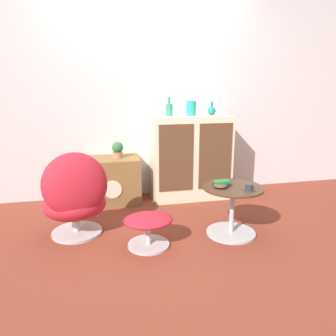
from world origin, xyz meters
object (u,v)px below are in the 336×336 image
Objects in this scene: egg_chair at (75,196)px; book_stack at (222,183)px; potted_plant at (118,149)px; coffee_table at (232,208)px; teacup at (249,188)px; vase_inner_left at (191,108)px; vase_inner_right at (212,110)px; vase_leftmost at (169,109)px; ottoman at (148,224)px; sideboard at (190,157)px; bowl at (220,186)px; tv_console at (111,180)px.

book_stack is at bearing -9.70° from egg_chair.
potted_plant is 1.22× the size of book_stack.
teacup is (0.10, -0.12, 0.23)m from coffee_table.
vase_inner_left is 1.07× the size of vase_inner_right.
teacup is (-0.08, -1.24, -0.58)m from vase_inner_right.
potted_plant is 1.67× the size of teacup.
book_stack is (-0.09, 0.06, 0.23)m from coffee_table.
vase_leftmost is 1.44m from teacup.
potted_plant is 1.39m from book_stack.
egg_chair is 1.35m from book_stack.
coffee_table reaches higher than ottoman.
teacup is at bearing -81.97° from vase_inner_left.
vase_inner_right is 1.02× the size of book_stack.
sideboard reaches higher than bowl.
book_stack is (1.32, -0.23, 0.10)m from egg_chair.
vase_inner_right reaches higher than teacup.
sideboard is 1.24× the size of egg_chair.
sideboard is at bearing 58.59° from ottoman.
vase_inner_right is at bearing 74.58° from bowl.
vase_inner_right is at bearing -0.53° from potted_plant.
teacup is at bearing -42.23° from book_stack.
vase_leftmost is 1.91× the size of teacup.
bowl is at bearing -92.27° from sideboard.
teacup is 0.89× the size of bowl.
potted_plant is at bearing 97.44° from ottoman.
vase_inner_right is at bearing 86.09° from teacup.
egg_chair is 5.26× the size of book_stack.
vase_inner_right reaches higher than potted_plant.
book_stack is at bearing -104.47° from vase_inner_right.
vase_inner_left is (-0.08, 1.12, 0.84)m from coffee_table.
vase_inner_right is 1.37m from teacup.
potted_plant reaches higher than book_stack.
book_stack is (0.95, -1.07, 0.22)m from tv_console.
sideboard reaches higher than tv_console.
potted_plant is 1.64m from teacup.
sideboard reaches higher than potted_plant.
vase_leftmost is (-0.26, 0.00, 0.58)m from sideboard.
teacup is (1.51, -0.40, 0.10)m from egg_chair.
ottoman is (0.25, -1.19, -0.07)m from tv_console.
teacup is at bearing -3.39° from ottoman.
vase_inner_left is 1.50× the size of teacup.
vase_inner_left is (0.27, 0.00, 0.01)m from vase_leftmost.
tv_console is 1.22m from ottoman.
potted_plant is at bearing 179.31° from vase_inner_left.
potted_plant is at bearing 130.24° from teacup.
vase_inner_right is (1.60, 0.84, 0.68)m from egg_chair.
egg_chair is at bearing -141.92° from vase_leftmost.
sideboard is 8.94× the size of teacup.
egg_chair is 1.93m from vase_inner_right.
vase_inner_right is at bearing -0.46° from tv_console.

